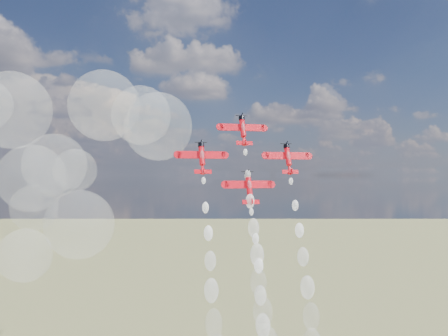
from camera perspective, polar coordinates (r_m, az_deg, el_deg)
name	(u,v)px	position (r m, az deg, el deg)	size (l,w,h in m)	color
plane_lead	(243,130)	(130.23, 2.28, 4.63)	(12.64, 5.73, 8.63)	red
plane_left	(202,157)	(124.06, -2.68, 1.29)	(12.64, 5.73, 8.63)	red
plane_right	(288,158)	(130.52, 7.72, 1.19)	(12.64, 5.73, 8.63)	red
plane_slot	(249,187)	(123.78, 3.04, -2.31)	(12.64, 5.73, 8.63)	red
smoke_trail_lead	(262,301)	(117.36, 4.60, -15.68)	(5.29, 21.25, 48.61)	white
smoke_trail_right	(314,333)	(121.18, 10.72, -18.95)	(5.61, 21.08, 47.99)	white
drifted_smoke_cloud	(70,151)	(134.90, -18.05, 1.97)	(63.02, 32.56, 54.63)	white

